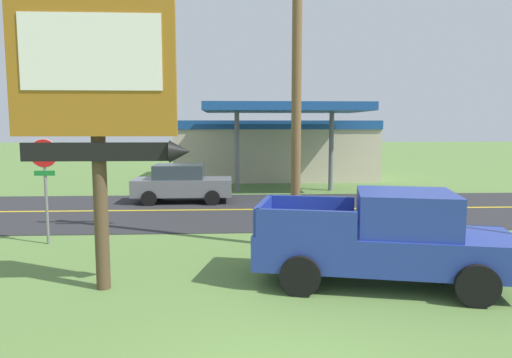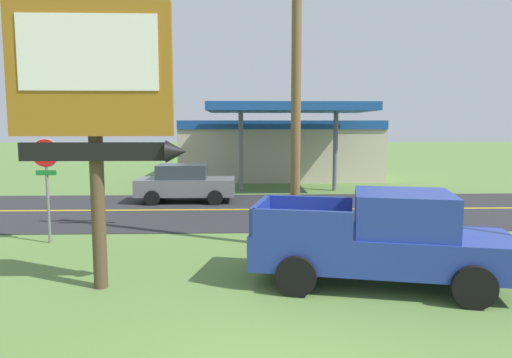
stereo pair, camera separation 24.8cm
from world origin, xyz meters
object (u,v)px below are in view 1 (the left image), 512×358
at_px(gas_station, 274,148).
at_px(car_grey_near_lane, 182,183).
at_px(motel_sign, 98,93).
at_px(utility_pole, 297,48).
at_px(stop_sign, 45,172).
at_px(pickup_blue_parked_on_lawn, 385,239).

bearing_deg(gas_station, car_grey_near_lane, -117.97).
bearing_deg(motel_sign, utility_pole, 36.47).
bearing_deg(motel_sign, gas_station, 75.37).
bearing_deg(stop_sign, pickup_blue_parked_on_lawn, -24.13).
relative_size(stop_sign, pickup_blue_parked_on_lawn, 0.54).
xyz_separation_m(motel_sign, stop_sign, (-2.60, 3.88, -1.89)).
xyz_separation_m(gas_station, pickup_blue_parked_on_lawn, (0.53, -19.84, -0.98)).
distance_m(stop_sign, pickup_blue_parked_on_lawn, 9.21).
xyz_separation_m(pickup_blue_parked_on_lawn, car_grey_near_lane, (-5.35, 10.76, -0.13)).
relative_size(stop_sign, utility_pole, 0.30).
height_order(motel_sign, utility_pole, utility_pole).
height_order(gas_station, pickup_blue_parked_on_lawn, gas_station).
height_order(motel_sign, stop_sign, motel_sign).
bearing_deg(gas_station, stop_sign, -115.89).
height_order(utility_pole, gas_station, utility_pole).
distance_m(utility_pole, car_grey_near_lane, 9.75).
bearing_deg(utility_pole, stop_sign, 174.01).
bearing_deg(motel_sign, car_grey_near_lane, 87.93).
bearing_deg(pickup_blue_parked_on_lawn, car_grey_near_lane, 116.43).
distance_m(stop_sign, gas_station, 17.90).
distance_m(utility_pole, pickup_blue_parked_on_lawn, 5.50).
bearing_deg(motel_sign, pickup_blue_parked_on_lawn, 1.39).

